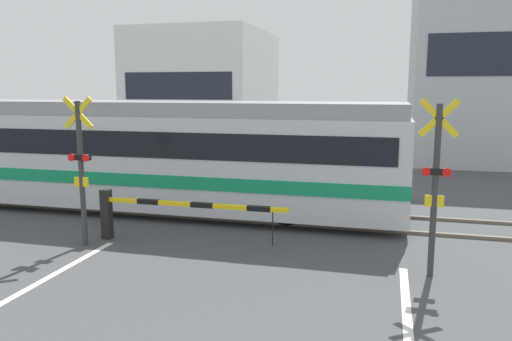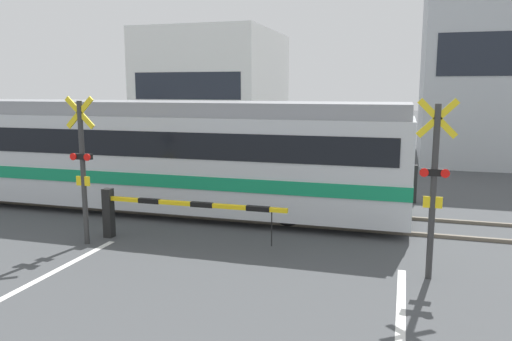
# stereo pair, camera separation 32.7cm
# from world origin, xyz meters

# --- Properties ---
(rail_track_near) EXTENTS (50.00, 0.10, 0.08)m
(rail_track_near) POSITION_xyz_m (0.00, 11.27, 0.04)
(rail_track_near) COLOR #6B6051
(rail_track_near) RESTS_ON ground_plane
(rail_track_far) EXTENTS (50.00, 0.10, 0.08)m
(rail_track_far) POSITION_xyz_m (0.00, 12.71, 0.04)
(rail_track_far) COLOR #6B6051
(rail_track_far) RESTS_ON ground_plane
(commuter_train) EXTENTS (15.18, 2.74, 2.98)m
(commuter_train) POSITION_xyz_m (-4.35, 11.99, 1.60)
(commuter_train) COLOR silver
(commuter_train) RESTS_ON ground_plane
(crossing_barrier_near) EXTENTS (4.22, 0.20, 1.11)m
(crossing_barrier_near) POSITION_xyz_m (-2.18, 9.19, 0.74)
(crossing_barrier_near) COLOR black
(crossing_barrier_near) RESTS_ON ground_plane
(crossing_barrier_far) EXTENTS (4.22, 0.20, 1.11)m
(crossing_barrier_far) POSITION_xyz_m (2.18, 14.77, 0.74)
(crossing_barrier_far) COLOR black
(crossing_barrier_far) RESTS_ON ground_plane
(crossing_signal_left) EXTENTS (0.68, 0.15, 3.16)m
(crossing_signal_left) POSITION_xyz_m (-3.51, 8.63, 1.74)
(crossing_signal_left) COLOR #333333
(crossing_signal_left) RESTS_ON ground_plane
(crossing_signal_right) EXTENTS (0.68, 0.15, 3.16)m
(crossing_signal_right) POSITION_xyz_m (3.51, 8.63, 1.74)
(crossing_signal_right) COLOR #333333
(crossing_signal_right) RESTS_ON ground_plane
(pedestrian) EXTENTS (0.38, 0.23, 1.80)m
(pedestrian) POSITION_xyz_m (0.45, 17.97, 1.04)
(pedestrian) COLOR brown
(pedestrian) RESTS_ON ground_plane
(building_left_of_street) EXTENTS (6.33, 7.40, 6.26)m
(building_left_of_street) POSITION_xyz_m (-6.82, 24.96, 3.13)
(building_left_of_street) COLOR white
(building_left_of_street) RESTS_ON ground_plane
(building_right_of_street) EXTENTS (5.42, 7.40, 8.45)m
(building_right_of_street) POSITION_xyz_m (6.37, 24.96, 4.23)
(building_right_of_street) COLOR #B2B7BC
(building_right_of_street) RESTS_ON ground_plane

